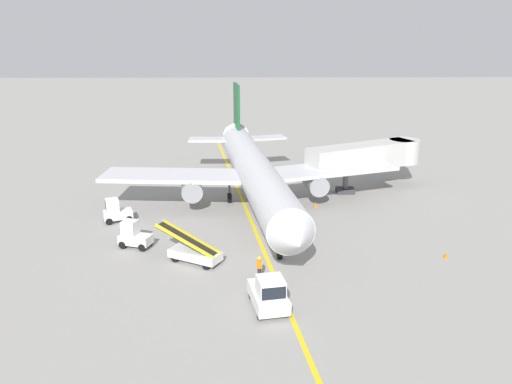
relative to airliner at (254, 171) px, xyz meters
name	(u,v)px	position (x,y,z in m)	size (l,w,h in m)	color
ground_plane	(269,260)	(0.83, -12.11, -3.42)	(300.00, 300.00, 0.00)	gray
taxi_line_yellow	(257,234)	(0.07, -7.11, -3.41)	(0.30, 80.00, 0.01)	yellow
airliner	(254,171)	(0.00, 0.00, 0.00)	(28.35, 35.31, 10.10)	silver
jet_bridge	(372,156)	(12.15, 5.43, 0.12)	(12.67, 7.95, 4.85)	beige
pushback_tug	(269,294)	(0.55, -19.02, -2.42)	(2.53, 3.89, 2.20)	silver
baggage_tug_near_wing	(134,236)	(-9.38, -9.50, -2.49)	(2.69, 1.99, 2.10)	silver
baggage_tug_by_cargo_door	(116,212)	(-12.06, -3.94, -2.49)	(2.70, 2.05, 2.10)	silver
belt_loader_forward_hold	(194,252)	(-4.55, -12.31, -2.64)	(4.99, 3.50, 2.59)	silver
ground_crew_marshaller	(259,267)	(0.07, -15.22, -2.51)	(0.36, 0.24, 1.70)	#26262D
safety_cone_nose_left	(127,212)	(-11.56, -1.97, -3.20)	(0.36, 0.36, 0.44)	orange
safety_cone_nose_right	(446,255)	(13.81, -11.99, -3.20)	(0.36, 0.36, 0.44)	orange
safety_cone_wingtip_left	(316,204)	(5.75, -0.28, -3.20)	(0.36, 0.36, 0.44)	orange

